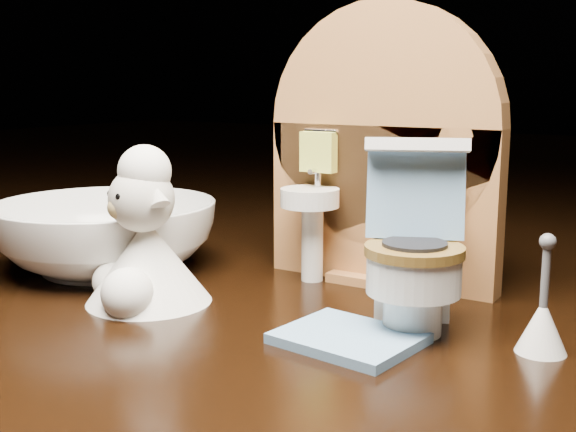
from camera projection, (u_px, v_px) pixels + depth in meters
name	position (u px, v px, depth m)	size (l,w,h in m)	color
backdrop_panel	(381.00, 162.00, 0.39)	(0.13, 0.05, 0.15)	#A96C38
toy_toilet	(414.00, 260.00, 0.32)	(0.05, 0.06, 0.09)	white
bath_mat	(349.00, 338.00, 0.30)	(0.06, 0.05, 0.00)	#6993B9
toilet_brush	(542.00, 322.00, 0.29)	(0.02, 0.02, 0.05)	white
plush_lamb	(144.00, 248.00, 0.36)	(0.06, 0.07, 0.08)	white
ceramic_bowl	(106.00, 236.00, 0.42)	(0.13, 0.13, 0.04)	white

